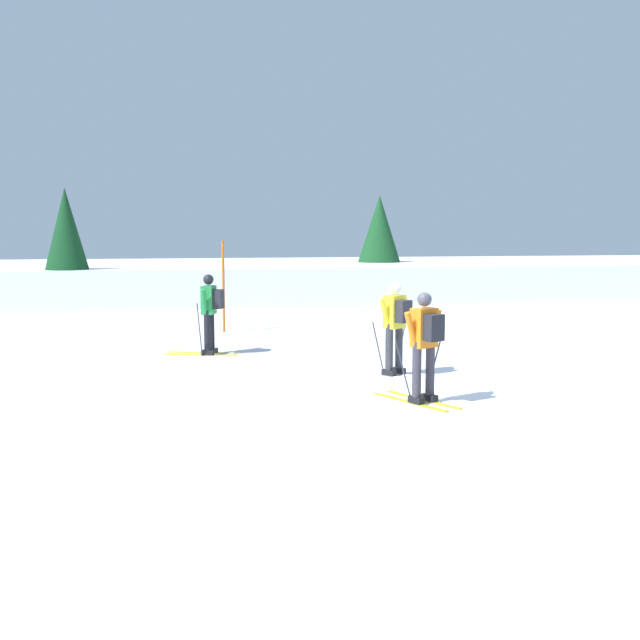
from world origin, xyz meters
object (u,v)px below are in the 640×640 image
(skier_green, at_px, (210,310))
(conifer_far_right, at_px, (379,237))
(conifer_far_left, at_px, (66,237))
(skier_orange, at_px, (425,342))
(trail_marker_pole, at_px, (223,287))
(skier_yellow, at_px, (395,324))

(skier_green, xyz_separation_m, conifer_far_right, (7.57, 14.02, 1.37))
(conifer_far_left, bearing_deg, skier_orange, -65.53)
(trail_marker_pole, bearing_deg, conifer_far_right, 55.87)
(skier_green, distance_m, conifer_far_right, 15.99)
(skier_green, bearing_deg, skier_orange, -60.85)
(skier_orange, distance_m, trail_marker_pole, 9.29)
(skier_yellow, bearing_deg, skier_orange, -95.36)
(skier_yellow, bearing_deg, skier_green, 136.37)
(skier_green, relative_size, conifer_far_right, 0.42)
(skier_orange, relative_size, conifer_far_right, 0.42)
(skier_orange, distance_m, skier_green, 6.08)
(skier_yellow, height_order, trail_marker_pole, trail_marker_pole)
(skier_green, relative_size, trail_marker_pole, 0.73)
(skier_orange, height_order, trail_marker_pole, trail_marker_pole)
(skier_green, bearing_deg, conifer_far_right, 61.65)
(trail_marker_pole, bearing_deg, skier_green, -98.39)
(skier_orange, height_order, skier_green, same)
(skier_orange, bearing_deg, skier_yellow, 84.64)
(trail_marker_pole, distance_m, conifer_far_right, 12.58)
(skier_yellow, xyz_separation_m, trail_marker_pole, (-2.64, 6.69, 0.22))
(skier_yellow, relative_size, conifer_far_right, 0.42)
(skier_green, height_order, trail_marker_pole, trail_marker_pole)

